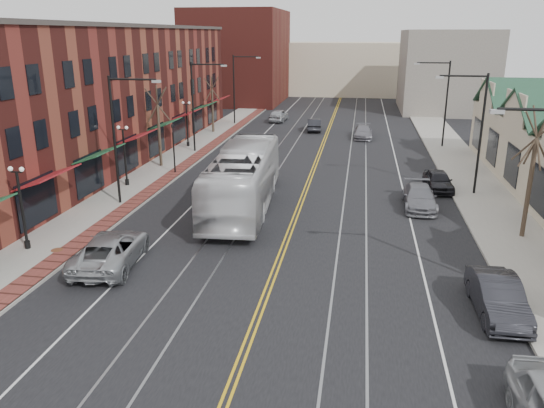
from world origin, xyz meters
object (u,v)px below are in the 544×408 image
(parked_car_b, at_px, (498,297))
(parked_car_c, at_px, (419,197))
(transit_bus, at_px, (244,178))
(parked_car_d, at_px, (438,181))
(parked_suv, at_px, (111,250))

(parked_car_b, xyz_separation_m, parked_car_c, (-1.73, 13.27, -0.06))
(transit_bus, height_order, parked_car_b, transit_bus)
(parked_car_d, bearing_deg, parked_car_b, -94.98)
(parked_car_c, height_order, parked_car_d, parked_car_c)
(parked_car_c, bearing_deg, transit_bus, -170.53)
(transit_bus, distance_m, parked_car_d, 14.09)
(parked_car_c, xyz_separation_m, parked_car_d, (1.70, 4.31, -0.00))
(parked_suv, bearing_deg, parked_car_c, -149.90)
(transit_bus, xyz_separation_m, parked_car_c, (10.96, 1.76, -1.21))
(parked_car_b, bearing_deg, transit_bus, 136.05)
(transit_bus, height_order, parked_suv, transit_bus)
(parked_suv, bearing_deg, parked_car_b, 167.15)
(parked_car_c, bearing_deg, parked_car_b, -82.24)
(parked_car_b, xyz_separation_m, parked_car_d, (-0.03, 17.58, -0.06))
(transit_bus, xyz_separation_m, parked_car_d, (12.66, 6.07, -1.21))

